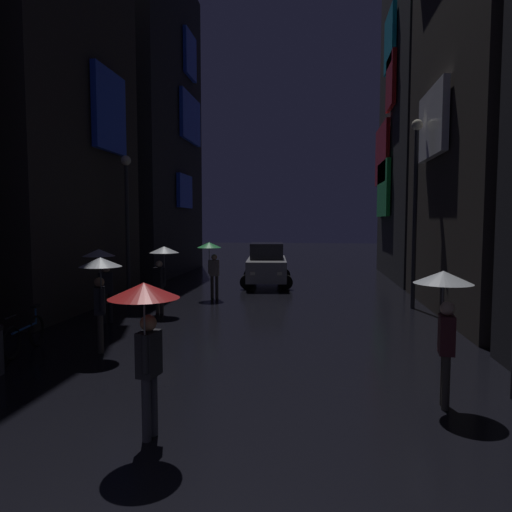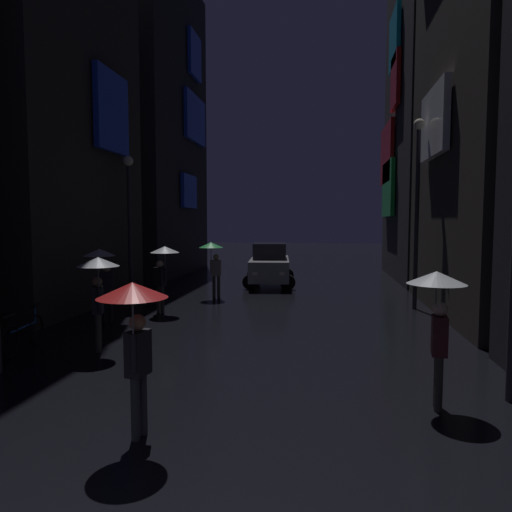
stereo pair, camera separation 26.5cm
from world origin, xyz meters
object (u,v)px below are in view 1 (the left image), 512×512
(bicycle_parked_at_storefront, at_px, (25,335))
(car_distant, at_px, (267,265))
(pedestrian_midstreet_left_green, at_px, (211,254))
(pedestrian_foreground_right_red, at_px, (146,317))
(pedestrian_far_right_clear, at_px, (444,300))
(streetlamp_left_far, at_px, (127,210))
(streetlamp_right_far, at_px, (415,193))
(pedestrian_midstreet_centre_clear, at_px, (101,265))
(pedestrian_near_crossing_clear, at_px, (100,278))
(pedestrian_foreground_left_clear, at_px, (163,261))

(bicycle_parked_at_storefront, bearing_deg, car_distant, 69.68)
(pedestrian_midstreet_left_green, distance_m, pedestrian_foreground_right_red, 11.22)
(pedestrian_far_right_clear, relative_size, streetlamp_left_far, 0.40)
(pedestrian_midstreet_left_green, bearing_deg, streetlamp_right_far, -8.19)
(pedestrian_far_right_clear, height_order, car_distant, pedestrian_far_right_clear)
(pedestrian_midstreet_centre_clear, distance_m, streetlamp_left_far, 4.09)
(pedestrian_midstreet_left_green, distance_m, streetlamp_left_far, 3.42)
(pedestrian_midstreet_left_green, xyz_separation_m, car_distant, (1.69, 3.85, -0.74))
(pedestrian_foreground_right_red, distance_m, car_distant, 14.95)
(pedestrian_near_crossing_clear, xyz_separation_m, streetlamp_right_far, (7.87, 6.29, 2.15))
(pedestrian_midstreet_centre_clear, distance_m, bicycle_parked_at_storefront, 3.24)
(pedestrian_midstreet_left_green, relative_size, pedestrian_foreground_right_red, 1.00)
(pedestrian_far_right_clear, bearing_deg, streetlamp_right_far, 81.39)
(pedestrian_midstreet_centre_clear, bearing_deg, streetlamp_right_far, 20.66)
(pedestrian_foreground_right_red, xyz_separation_m, pedestrian_midstreet_centre_clear, (-3.82, 6.58, 0.00))
(pedestrian_midstreet_left_green, distance_m, streetlamp_right_far, 7.50)
(pedestrian_near_crossing_clear, xyz_separation_m, streetlamp_left_far, (-2.13, 6.48, 1.64))
(bicycle_parked_at_storefront, distance_m, streetlamp_right_far, 12.05)
(pedestrian_foreground_left_clear, distance_m, car_distant, 7.30)
(pedestrian_far_right_clear, relative_size, pedestrian_midstreet_centre_clear, 1.00)
(pedestrian_midstreet_left_green, bearing_deg, pedestrian_foreground_left_clear, -106.28)
(pedestrian_midstreet_left_green, relative_size, streetlamp_right_far, 0.34)
(pedestrian_midstreet_left_green, relative_size, pedestrian_far_right_clear, 1.00)
(pedestrian_foreground_left_clear, relative_size, streetlamp_right_far, 0.34)
(streetlamp_left_far, bearing_deg, pedestrian_midstreet_left_green, 16.09)
(pedestrian_midstreet_left_green, distance_m, bicycle_parked_at_storefront, 7.96)
(bicycle_parked_at_storefront, bearing_deg, pedestrian_far_right_clear, -12.38)
(pedestrian_foreground_left_clear, bearing_deg, pedestrian_far_right_clear, -43.33)
(pedestrian_far_right_clear, bearing_deg, pedestrian_foreground_left_clear, 136.67)
(pedestrian_foreground_left_clear, xyz_separation_m, car_distant, (2.55, 6.79, -0.74))
(pedestrian_foreground_right_red, bearing_deg, pedestrian_foreground_left_clear, 107.51)
(pedestrian_near_crossing_clear, xyz_separation_m, pedestrian_foreground_right_red, (2.47, -3.77, 0.00))
(pedestrian_midstreet_centre_clear, xyz_separation_m, car_distant, (3.81, 8.35, -0.74))
(pedestrian_far_right_clear, relative_size, streetlamp_right_far, 0.34)
(streetlamp_right_far, relative_size, streetlamp_left_far, 1.18)
(pedestrian_midstreet_centre_clear, height_order, streetlamp_right_far, streetlamp_right_far)
(pedestrian_near_crossing_clear, relative_size, pedestrian_midstreet_left_green, 1.00)
(pedestrian_far_right_clear, bearing_deg, pedestrian_midstreet_left_green, 122.26)
(pedestrian_near_crossing_clear, distance_m, bicycle_parked_at_storefront, 2.16)
(bicycle_parked_at_storefront, bearing_deg, pedestrian_midstreet_centre_clear, 82.72)
(pedestrian_foreground_right_red, bearing_deg, car_distant, 90.05)
(pedestrian_far_right_clear, relative_size, car_distant, 0.50)
(pedestrian_foreground_right_red, relative_size, bicycle_parked_at_storefront, 1.17)
(streetlamp_right_far, bearing_deg, pedestrian_foreground_right_red, -118.24)
(pedestrian_midstreet_left_green, bearing_deg, pedestrian_near_crossing_clear, -95.93)
(pedestrian_foreground_right_red, xyz_separation_m, streetlamp_left_far, (-4.60, 10.25, 1.64))
(pedestrian_near_crossing_clear, distance_m, pedestrian_midstreet_centre_clear, 3.12)
(bicycle_parked_at_storefront, relative_size, streetlamp_left_far, 0.34)
(pedestrian_midstreet_centre_clear, xyz_separation_m, bicycle_parked_at_storefront, (-0.38, -2.95, -1.28))
(bicycle_parked_at_storefront, xyz_separation_m, streetlamp_left_far, (-0.40, 6.62, 2.92))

